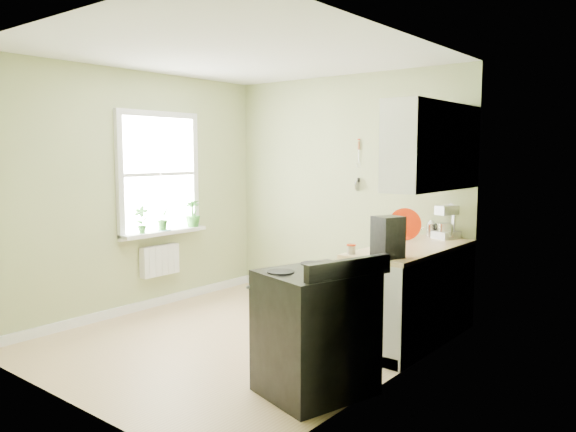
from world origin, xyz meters
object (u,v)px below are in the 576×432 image
Objects in this scene: kettle at (431,228)px; coffee_maker at (388,238)px; stand_mixer at (448,223)px; stove at (316,331)px.

coffee_maker is (0.23, -1.37, 0.08)m from kettle.
stand_mixer is 2.18× the size of kettle.
kettle is at bearing 93.42° from stove.
stove is 1.08m from coffee_maker.
stove is 2.77× the size of stand_mixer.
coffee_maker is at bearing -80.28° from kettle.
stand_mixer reaches higher than kettle.
kettle is at bearing -174.05° from stand_mixer.
stand_mixer is (0.05, 2.28, 0.60)m from stove.
stand_mixer is 0.20m from kettle.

